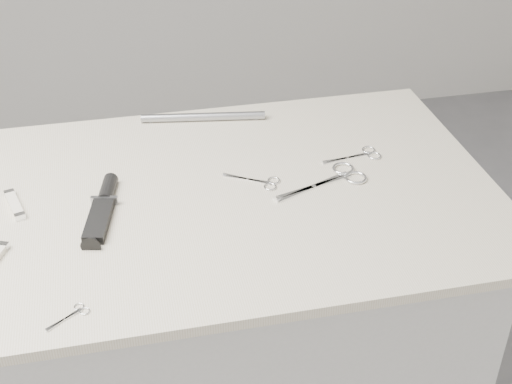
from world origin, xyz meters
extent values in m
cube|color=silver|center=(0.00, 0.00, 0.45)|extent=(0.90, 0.60, 0.90)
cube|color=beige|center=(0.00, 0.00, 0.91)|extent=(1.00, 0.70, 0.02)
cube|color=white|center=(0.15, -0.02, 0.92)|extent=(0.17, 0.08, 0.00)
cylinder|color=white|center=(0.15, -0.02, 0.92)|extent=(0.01, 0.01, 0.00)
torus|color=white|center=(0.22, 0.03, 0.92)|extent=(0.05, 0.05, 0.01)
torus|color=white|center=(0.24, -0.01, 0.92)|extent=(0.05, 0.05, 0.01)
cube|color=white|center=(0.24, 0.07, 0.92)|extent=(0.11, 0.03, 0.00)
cylinder|color=white|center=(0.24, 0.07, 0.92)|extent=(0.01, 0.01, 0.00)
torus|color=white|center=(0.30, 0.09, 0.92)|extent=(0.03, 0.03, 0.00)
torus|color=white|center=(0.30, 0.06, 0.92)|extent=(0.03, 0.03, 0.00)
cube|color=white|center=(0.03, 0.03, 0.92)|extent=(0.09, 0.06, 0.00)
cylinder|color=white|center=(0.03, 0.03, 0.92)|extent=(0.01, 0.01, 0.00)
torus|color=white|center=(0.08, 0.02, 0.92)|extent=(0.03, 0.03, 0.00)
torus|color=white|center=(0.06, 0.00, 0.92)|extent=(0.03, 0.03, 0.00)
cube|color=white|center=(-0.32, -0.29, 0.92)|extent=(0.06, 0.04, 0.00)
cylinder|color=white|center=(-0.32, -0.29, 0.92)|extent=(0.00, 0.00, 0.00)
torus|color=white|center=(-0.30, -0.27, 0.92)|extent=(0.02, 0.02, 0.00)
torus|color=white|center=(-0.29, -0.28, 0.92)|extent=(0.02, 0.02, 0.00)
cube|color=black|center=(-0.26, -0.05, 0.93)|extent=(0.06, 0.13, 0.01)
cube|color=#95989E|center=(-0.25, 0.01, 0.93)|extent=(0.05, 0.02, 0.02)
cylinder|color=black|center=(-0.24, 0.04, 0.93)|extent=(0.04, 0.08, 0.03)
cube|color=white|center=(-0.41, 0.03, 0.93)|extent=(0.04, 0.10, 0.01)
cube|color=white|center=(-0.43, 0.07, 0.93)|extent=(0.02, 0.02, 0.01)
cube|color=white|center=(-0.40, -0.01, 0.93)|extent=(0.02, 0.02, 0.01)
cube|color=white|center=(-0.43, -0.09, 0.93)|extent=(0.02, 0.02, 0.01)
cylinder|color=#95989E|center=(-0.02, 0.29, 0.93)|extent=(0.28, 0.06, 0.02)
camera|label=1|loc=(-0.21, -1.12, 1.68)|focal=50.00mm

